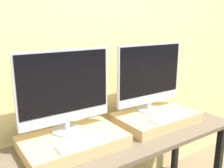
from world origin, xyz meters
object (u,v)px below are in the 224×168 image
object	(u,v)px
monitor_right	(150,76)
keyboard_right	(169,117)
monitor_left	(65,90)
keyboard_left	(83,143)

from	to	relation	value
monitor_right	keyboard_right	world-z (taller)	monitor_right
monitor_left	keyboard_left	world-z (taller)	monitor_left
monitor_right	monitor_left	bearing A→B (deg)	180.00
keyboard_left	keyboard_right	world-z (taller)	same
monitor_right	keyboard_right	xyz separation A→B (m)	(0.00, -0.23, -0.28)
keyboard_left	keyboard_right	distance (m)	0.74
monitor_left	keyboard_left	distance (m)	0.36
keyboard_right	monitor_left	bearing A→B (deg)	162.61
keyboard_left	monitor_left	bearing A→B (deg)	90.00
monitor_left	monitor_right	world-z (taller)	same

